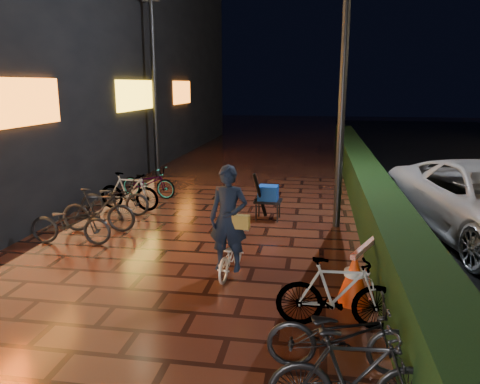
# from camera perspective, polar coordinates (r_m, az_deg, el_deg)

# --- Properties ---
(ground) EXTENTS (80.00, 80.00, 0.00)m
(ground) POSITION_cam_1_polar(r_m,az_deg,el_deg) (6.07, -12.31, -16.21)
(ground) COLOR #381911
(ground) RESTS_ON ground
(hedge) EXTENTS (0.70, 20.00, 1.00)m
(hedge) POSITION_cam_1_polar(r_m,az_deg,el_deg) (13.18, 14.56, 1.97)
(hedge) COLOR black
(hedge) RESTS_ON ground
(storefront_block) EXTENTS (12.09, 22.00, 9.00)m
(storefront_block) POSITION_cam_1_polar(r_m,az_deg,el_deg) (20.12, -26.91, 16.15)
(storefront_block) COLOR black
(storefront_block) RESTS_ON ground
(lamp_post_hedge) EXTENTS (0.53, 0.17, 5.54)m
(lamp_post_hedge) POSITION_cam_1_polar(r_m,az_deg,el_deg) (9.68, 12.49, 13.41)
(lamp_post_hedge) COLOR black
(lamp_post_hedge) RESTS_ON ground
(lamp_post_sf) EXTENTS (0.55, 0.17, 5.76)m
(lamp_post_sf) POSITION_cam_1_polar(r_m,az_deg,el_deg) (15.42, -10.45, 13.70)
(lamp_post_sf) COLOR black
(lamp_post_sf) RESTS_ON ground
(cyclist) EXTENTS (0.65, 1.26, 1.75)m
(cyclist) POSITION_cam_1_polar(r_m,az_deg,el_deg) (7.26, -1.29, -5.31)
(cyclist) COLOR silver
(cyclist) RESTS_ON ground
(traffic_barrier) EXTENTS (1.06, 1.75, 0.72)m
(traffic_barrier) POSITION_cam_1_polar(r_m,az_deg,el_deg) (7.25, 15.54, -8.28)
(traffic_barrier) COLOR red
(traffic_barrier) RESTS_ON ground
(cart_assembly) EXTENTS (0.62, 0.60, 1.10)m
(cart_assembly) POSITION_cam_1_polar(r_m,az_deg,el_deg) (10.26, 3.37, -0.35)
(cart_assembly) COLOR black
(cart_assembly) RESTS_ON ground
(parked_bikes_storefront) EXTENTS (1.75, 4.48, 0.90)m
(parked_bikes_storefront) POSITION_cam_1_polar(r_m,az_deg,el_deg) (10.80, -14.95, -0.86)
(parked_bikes_storefront) COLOR black
(parked_bikes_storefront) RESTS_ON ground
(parked_bikes_hedge) EXTENTS (1.61, 2.20, 0.90)m
(parked_bikes_hedge) POSITION_cam_1_polar(r_m,az_deg,el_deg) (5.17, 12.50, -16.19)
(parked_bikes_hedge) COLOR black
(parked_bikes_hedge) RESTS_ON ground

